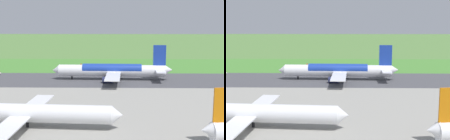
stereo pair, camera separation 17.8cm
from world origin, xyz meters
TOP-DOWN VIEW (x-y plane):
  - ground_plane at (0.00, 0.00)m, footprint 800.00×800.00m
  - runway_asphalt at (0.00, 0.00)m, footprint 600.00×33.75m
  - apron_concrete at (0.00, 67.15)m, footprint 440.00×110.00m
  - grass_verge_foreground at (0.00, -32.40)m, footprint 600.00×80.00m
  - airliner_main at (-1.41, 0.01)m, footprint 54.07×44.17m
  - airliner_parked_mid at (19.78, 63.34)m, footprint 49.20×40.25m
  - no_stopping_sign at (16.89, -33.59)m, footprint 0.60×0.10m
  - traffic_cone_orange at (21.40, -31.74)m, footprint 0.40×0.40m

SIDE VIEW (x-z plane):
  - ground_plane at x=0.00m, z-range 0.00..0.00m
  - grass_verge_foreground at x=0.00m, z-range 0.00..0.04m
  - apron_concrete at x=0.00m, z-range 0.00..0.05m
  - runway_asphalt at x=0.00m, z-range 0.00..0.06m
  - traffic_cone_orange at x=21.40m, z-range 0.00..0.55m
  - no_stopping_sign at x=16.89m, z-range 0.24..2.75m
  - airliner_parked_mid at x=19.78m, z-range -3.26..11.10m
  - airliner_main at x=-1.41m, z-range -3.59..12.29m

